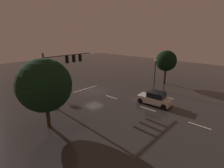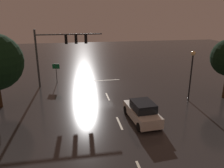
{
  "view_description": "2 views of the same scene",
  "coord_description": "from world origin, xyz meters",
  "px_view_note": "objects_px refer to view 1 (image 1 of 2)",
  "views": [
    {
      "loc": [
        17.52,
        19.98,
        9.01
      ],
      "look_at": [
        -0.53,
        3.57,
        1.81
      ],
      "focal_mm": 27.84,
      "sensor_mm": 36.0,
      "label": 1
    },
    {
      "loc": [
        3.47,
        25.97,
        8.58
      ],
      "look_at": [
        -0.32,
        4.83,
        1.65
      ],
      "focal_mm": 36.35,
      "sensor_mm": 36.0,
      "label": 2
    }
  ],
  "objects_px": {
    "route_sign": "(55,86)",
    "tree_left_near": "(166,61)",
    "car_approaching": "(155,98)",
    "tree_right_near": "(45,85)",
    "traffic_signal_assembly": "(63,65)",
    "street_lamp_left_kerb": "(155,68)"
  },
  "relations": [
    {
      "from": "tree_left_near",
      "to": "tree_right_near",
      "type": "distance_m",
      "value": 22.16
    },
    {
      "from": "traffic_signal_assembly",
      "to": "tree_left_near",
      "type": "xyz_separation_m",
      "value": [
        -16.49,
        7.09,
        -0.59
      ]
    },
    {
      "from": "route_sign",
      "to": "tree_left_near",
      "type": "xyz_separation_m",
      "value": [
        -17.31,
        8.35,
        2.44
      ]
    },
    {
      "from": "tree_right_near",
      "to": "traffic_signal_assembly",
      "type": "bearing_deg",
      "value": -135.26
    },
    {
      "from": "street_lamp_left_kerb",
      "to": "tree_left_near",
      "type": "bearing_deg",
      "value": -178.56
    },
    {
      "from": "tree_right_near",
      "to": "car_approaching",
      "type": "bearing_deg",
      "value": 157.54
    },
    {
      "from": "route_sign",
      "to": "tree_right_near",
      "type": "xyz_separation_m",
      "value": [
        4.8,
        6.83,
        2.53
      ]
    },
    {
      "from": "tree_left_near",
      "to": "traffic_signal_assembly",
      "type": "bearing_deg",
      "value": -23.26
    },
    {
      "from": "car_approaching",
      "to": "tree_left_near",
      "type": "xyz_separation_m",
      "value": [
        -9.93,
        -3.52,
        3.4
      ]
    },
    {
      "from": "car_approaching",
      "to": "tree_right_near",
      "type": "xyz_separation_m",
      "value": [
        12.18,
        -5.03,
        3.5
      ]
    },
    {
      "from": "car_approaching",
      "to": "tree_right_near",
      "type": "distance_m",
      "value": 13.64
    },
    {
      "from": "tree_left_near",
      "to": "route_sign",
      "type": "bearing_deg",
      "value": -25.76
    },
    {
      "from": "route_sign",
      "to": "car_approaching",
      "type": "bearing_deg",
      "value": 121.87
    },
    {
      "from": "traffic_signal_assembly",
      "to": "route_sign",
      "type": "bearing_deg",
      "value": -57.08
    },
    {
      "from": "route_sign",
      "to": "tree_right_near",
      "type": "height_order",
      "value": "tree_right_near"
    },
    {
      "from": "tree_left_near",
      "to": "car_approaching",
      "type": "bearing_deg",
      "value": 19.5
    },
    {
      "from": "car_approaching",
      "to": "tree_left_near",
      "type": "distance_m",
      "value": 11.07
    },
    {
      "from": "route_sign",
      "to": "traffic_signal_assembly",
      "type": "bearing_deg",
      "value": 122.92
    },
    {
      "from": "car_approaching",
      "to": "tree_left_near",
      "type": "bearing_deg",
      "value": -160.5
    },
    {
      "from": "traffic_signal_assembly",
      "to": "tree_right_near",
      "type": "distance_m",
      "value": 7.93
    },
    {
      "from": "route_sign",
      "to": "tree_left_near",
      "type": "bearing_deg",
      "value": 154.24
    },
    {
      "from": "tree_right_near",
      "to": "route_sign",
      "type": "bearing_deg",
      "value": -125.1
    }
  ]
}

